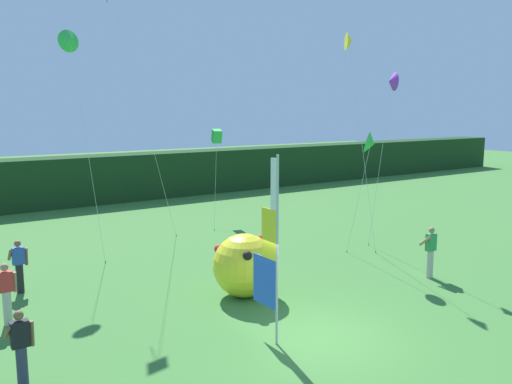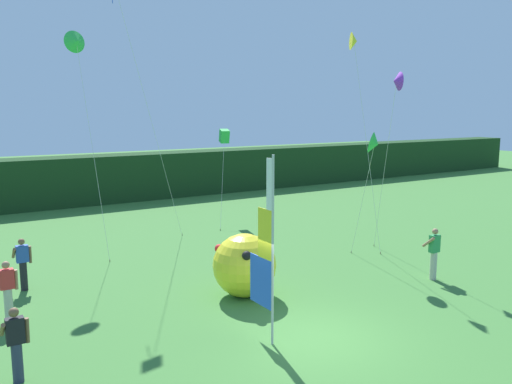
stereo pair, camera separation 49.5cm
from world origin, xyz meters
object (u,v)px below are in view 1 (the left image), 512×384
object	(u,v)px
person_near_banner	(430,251)
kite_green_delta_4	(371,144)
inflatable_balloon	(244,265)
kite_purple_delta_6	(392,82)
kite_green_box_3	(217,136)
person_mid_field	(19,265)
kite_green_delta_1	(70,41)
person_far_right	(21,346)
kite_yellow_delta_5	(349,43)
kite_blue_diamond_2	(113,0)
person_far_left	(6,292)
banner_flag	(270,253)

from	to	relation	value
person_near_banner	kite_green_delta_4	distance (m)	4.27
inflatable_balloon	kite_purple_delta_6	bearing A→B (deg)	5.19
person_near_banner	inflatable_balloon	size ratio (longest dim) A/B	0.90
person_near_banner	kite_green_box_3	distance (m)	13.40
person_mid_field	kite_green_delta_1	xyz separation A→B (m)	(2.74, 3.01, 7.20)
person_far_right	person_near_banner	bearing A→B (deg)	-0.60
person_mid_field	kite_yellow_delta_5	xyz separation A→B (m)	(11.57, -2.22, 7.20)
person_mid_field	kite_green_box_3	xyz separation A→B (m)	(10.98, 6.78, 3.36)
inflatable_balloon	kite_purple_delta_6	distance (m)	8.93
kite_blue_diamond_2	person_mid_field	bearing A→B (deg)	-147.45
person_far_left	kite_green_delta_4	bearing A→B (deg)	-6.17
kite_blue_diamond_2	kite_yellow_delta_5	distance (m)	8.94
person_far_right	person_mid_field	bearing A→B (deg)	80.04
person_far_right	kite_purple_delta_6	world-z (taller)	kite_purple_delta_6
inflatable_balloon	kite_blue_diamond_2	size ratio (longest dim) A/B	0.18
kite_green_delta_1	kite_blue_diamond_2	world-z (taller)	kite_blue_diamond_2
banner_flag	inflatable_balloon	xyz separation A→B (m)	(1.17, 2.95, -1.24)
kite_yellow_delta_5	person_far_left	bearing A→B (deg)	-178.81
banner_flag	person_mid_field	size ratio (longest dim) A/B	2.77
person_mid_field	kite_blue_diamond_2	size ratio (longest dim) A/B	0.15
person_far_right	inflatable_balloon	distance (m)	6.93
person_near_banner	person_far_left	world-z (taller)	person_near_banner
kite_green_delta_1	kite_yellow_delta_5	distance (m)	10.27
kite_green_delta_1	kite_purple_delta_6	size ratio (longest dim) A/B	1.22
person_far_right	kite_green_delta_1	distance (m)	12.19
kite_green_delta_4	kite_yellow_delta_5	size ratio (longest dim) A/B	0.57
person_mid_field	kite_green_box_3	world-z (taller)	kite_green_box_3
person_mid_field	inflatable_balloon	bearing A→B (deg)	-36.63
kite_green_delta_1	kite_green_delta_4	size ratio (longest dim) A/B	1.76
kite_green_box_3	kite_green_delta_4	bearing A→B (deg)	-88.52
banner_flag	kite_purple_delta_6	distance (m)	9.86
kite_yellow_delta_5	kite_green_delta_1	bearing A→B (deg)	149.37
kite_green_delta_1	kite_green_box_3	xyz separation A→B (m)	(8.24, 3.77, -3.84)
person_near_banner	kite_yellow_delta_5	world-z (taller)	kite_yellow_delta_5
person_near_banner	person_far_left	distance (m)	13.06
person_far_left	kite_yellow_delta_5	bearing A→B (deg)	1.19
person_mid_field	person_far_right	distance (m)	6.14
person_far_right	person_far_left	bearing A→B (deg)	85.15
kite_purple_delta_6	banner_flag	bearing A→B (deg)	-156.07
kite_green_box_3	person_mid_field	bearing A→B (deg)	-148.32
kite_blue_diamond_2	kite_green_delta_1	bearing A→B (deg)	170.67
banner_flag	kite_blue_diamond_2	bearing A→B (deg)	90.68
banner_flag	person_mid_field	distance (m)	8.49
kite_blue_diamond_2	kite_yellow_delta_5	world-z (taller)	kite_blue_diamond_2
person_mid_field	kite_green_delta_4	size ratio (longest dim) A/B	0.34
banner_flag	person_near_banner	bearing A→B (deg)	7.28
person_near_banner	kite_purple_delta_6	distance (m)	6.32
person_near_banner	person_mid_field	bearing A→B (deg)	152.28
banner_flag	inflatable_balloon	distance (m)	3.41
kite_green_delta_1	kite_green_delta_4	xyz separation A→B (m)	(8.52, -6.79, -3.66)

